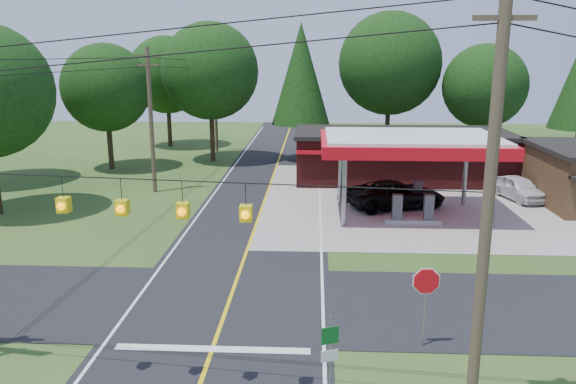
{
  "coord_description": "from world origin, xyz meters",
  "views": [
    {
      "loc": [
        3.32,
        -20.24,
        9.52
      ],
      "look_at": [
        2.0,
        7.0,
        2.8
      ],
      "focal_mm": 35.0,
      "sensor_mm": 36.0,
      "label": 1
    }
  ],
  "objects_px": {
    "gas_canopy": "(411,145)",
    "sedan_car": "(519,188)",
    "suv_car": "(396,195)",
    "octagonal_stop_sign": "(426,287)"
  },
  "relations": [
    {
      "from": "gas_canopy",
      "to": "sedan_car",
      "type": "height_order",
      "value": "gas_canopy"
    },
    {
      "from": "gas_canopy",
      "to": "suv_car",
      "type": "xyz_separation_m",
      "value": [
        -0.5,
        1.5,
        -3.4
      ]
    },
    {
      "from": "suv_car",
      "to": "octagonal_stop_sign",
      "type": "distance_m",
      "value": 17.62
    },
    {
      "from": "gas_canopy",
      "to": "sedan_car",
      "type": "bearing_deg",
      "value": 26.57
    },
    {
      "from": "octagonal_stop_sign",
      "to": "suv_car",
      "type": "bearing_deg",
      "value": 85.11
    },
    {
      "from": "gas_canopy",
      "to": "sedan_car",
      "type": "distance_m",
      "value": 9.6
    },
    {
      "from": "octagonal_stop_sign",
      "to": "sedan_car",
      "type": "bearing_deg",
      "value": 63.45
    },
    {
      "from": "gas_canopy",
      "to": "sedan_car",
      "type": "xyz_separation_m",
      "value": [
        8.0,
        4.0,
        -3.48
      ]
    },
    {
      "from": "octagonal_stop_sign",
      "to": "gas_canopy",
      "type": "bearing_deg",
      "value": 82.88
    },
    {
      "from": "suv_car",
      "to": "sedan_car",
      "type": "distance_m",
      "value": 8.86
    }
  ]
}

